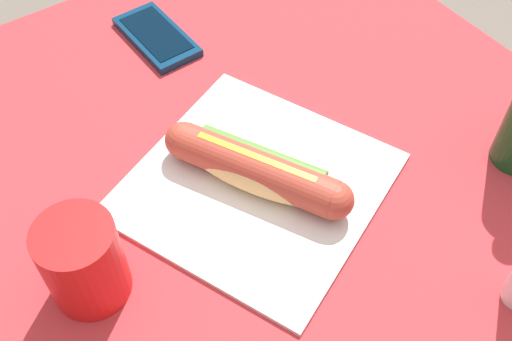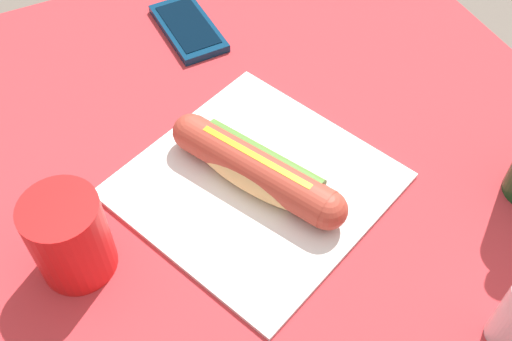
% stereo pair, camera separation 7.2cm
% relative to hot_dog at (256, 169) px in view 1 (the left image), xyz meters
% --- Properties ---
extents(dining_table, '(1.03, 0.83, 0.74)m').
position_rel_hot_dog_xyz_m(dining_table, '(0.04, 0.03, -0.18)').
color(dining_table, brown).
rests_on(dining_table, ground).
extents(paper_wrapper, '(0.37, 0.37, 0.01)m').
position_rel_hot_dog_xyz_m(paper_wrapper, '(0.00, -0.00, -0.03)').
color(paper_wrapper, silver).
rests_on(paper_wrapper, dining_table).
extents(hot_dog, '(0.22, 0.14, 0.05)m').
position_rel_hot_dog_xyz_m(hot_dog, '(0.00, 0.00, 0.00)').
color(hot_dog, '#E5BC75').
rests_on(hot_dog, paper_wrapper).
extents(cell_phone, '(0.15, 0.08, 0.01)m').
position_rel_hot_dog_xyz_m(cell_phone, '(-0.31, 0.03, -0.02)').
color(cell_phone, '#0A2D4C').
rests_on(cell_phone, dining_table).
extents(drinking_cup, '(0.08, 0.08, 0.11)m').
position_rel_hot_dog_xyz_m(drinking_cup, '(0.01, -0.22, 0.02)').
color(drinking_cup, red).
rests_on(drinking_cup, dining_table).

